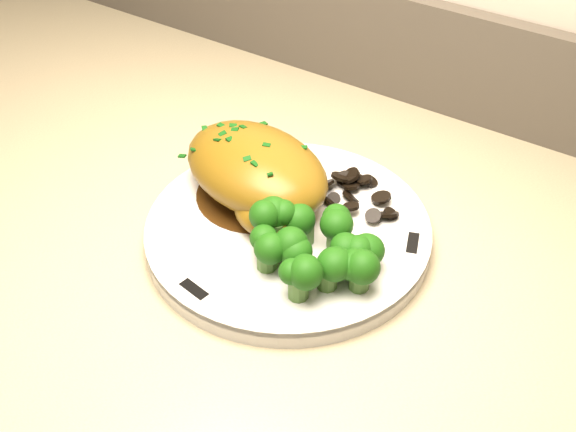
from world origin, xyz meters
The scene contains 9 objects.
counter centered at (-0.09, 1.67, 0.46)m, with size 2.13×0.70×1.04m.
plate centered at (0.29, 1.71, 0.93)m, with size 0.25×0.25×0.02m, color silver.
rim_accent_0 centered at (0.39, 1.75, 0.94)m, with size 0.03×0.01×0.00m, color black.
rim_accent_1 centered at (0.21, 1.78, 0.94)m, with size 0.03×0.01×0.00m, color black.
rim_accent_2 centered at (0.27, 1.60, 0.94)m, with size 0.03×0.01×0.00m, color black.
gravy_pool centered at (0.24, 1.73, 0.94)m, with size 0.11×0.11×0.00m, color #391F0A.
chicken_breast centered at (0.25, 1.73, 0.96)m, with size 0.17×0.13×0.06m.
mushroom_pile centered at (0.32, 1.77, 0.94)m, with size 0.08×0.06×0.02m.
broccoli_florets centered at (0.34, 1.68, 0.96)m, with size 0.11×0.09×0.04m.
Camera 1 is at (0.56, 1.31, 1.35)m, focal length 45.00 mm.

